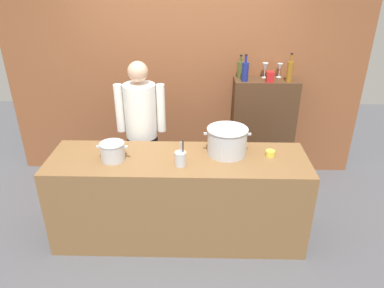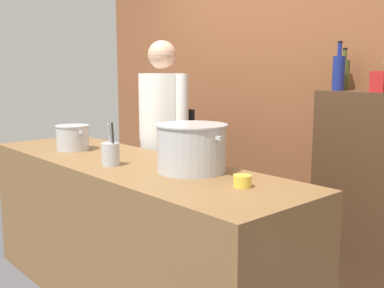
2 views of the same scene
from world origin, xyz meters
TOP-DOWN VIEW (x-y plane):
  - ground_plane at (0.00, 0.00)m, footprint 8.00×8.00m
  - brick_back_panel at (0.00, 1.40)m, footprint 4.40×0.10m
  - prep_counter at (0.00, 0.00)m, footprint 2.44×0.70m
  - bar_cabinet at (0.98, 1.19)m, footprint 0.76×0.32m
  - chef at (-0.43, 0.61)m, footprint 0.53×0.36m
  - stockpot_large at (0.46, 0.11)m, footprint 0.44×0.39m
  - stockpot_small at (-0.60, -0.05)m, footprint 0.29×0.23m
  - utensil_crock at (0.03, -0.13)m, footprint 0.10×0.10m
  - butter_jar at (0.87, 0.06)m, footprint 0.09×0.09m
  - wine_bottle_amber at (1.22, 1.10)m, footprint 0.07×0.07m
  - wine_bottle_cobalt at (0.71, 1.12)m, footprint 0.08×0.08m
  - wine_bottle_olive at (0.67, 1.25)m, footprint 0.07×0.07m
  - wine_glass_wide at (1.14, 1.28)m, footprint 0.06×0.06m
  - wine_glass_short at (0.96, 1.26)m, footprint 0.07×0.07m
  - spice_tin_red at (1.00, 1.09)m, footprint 0.08×0.08m

SIDE VIEW (x-z plane):
  - ground_plane at x=0.00m, z-range 0.00..0.00m
  - prep_counter at x=0.00m, z-range 0.00..0.90m
  - bar_cabinet at x=0.98m, z-range 0.00..1.31m
  - butter_jar at x=0.87m, z-range 0.90..0.96m
  - chef at x=-0.43m, z-range 0.13..1.79m
  - utensil_crock at x=0.03m, z-range 0.84..1.09m
  - stockpot_small at x=-0.60m, z-range 0.90..1.07m
  - stockpot_large at x=0.46m, z-range 0.90..1.16m
  - spice_tin_red at x=1.00m, z-range 1.31..1.44m
  - wine_bottle_olive at x=0.67m, z-range 1.28..1.55m
  - wine_bottle_cobalt at x=0.71m, z-range 1.28..1.58m
  - wine_glass_wide at x=1.14m, z-range 1.35..1.51m
  - wine_bottle_amber at x=1.22m, z-range 1.28..1.60m
  - wine_glass_short at x=0.96m, z-range 1.35..1.53m
  - brick_back_panel at x=0.00m, z-range 0.00..3.00m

